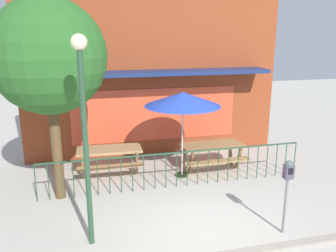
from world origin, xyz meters
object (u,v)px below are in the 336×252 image
at_px(street_tree, 49,57).
at_px(street_lamp, 84,114).
at_px(picnic_table_left, 110,154).
at_px(picnic_table_right, 212,149).
at_px(parking_meter_near, 288,178).
at_px(patio_umbrella, 183,99).

xyz_separation_m(street_tree, street_lamp, (0.69, -2.15, -0.84)).
xyz_separation_m(picnic_table_left, street_tree, (-1.31, -1.16, 2.79)).
xyz_separation_m(picnic_table_right, parking_meter_near, (0.20, -3.54, 0.59)).
bearing_deg(street_tree, patio_umbrella, 9.76).
distance_m(street_tree, street_lamp, 2.41).
relative_size(picnic_table_left, street_lamp, 0.47).
bearing_deg(picnic_table_right, parking_meter_near, -86.73).
bearing_deg(picnic_table_left, street_lamp, -100.64).
bearing_deg(picnic_table_left, patio_umbrella, -17.01).
bearing_deg(street_tree, picnic_table_right, 11.08).
bearing_deg(picnic_table_left, picnic_table_right, -6.34).
bearing_deg(picnic_table_right, picnic_table_left, 173.66).
relative_size(picnic_table_right, patio_umbrella, 0.77).
relative_size(patio_umbrella, parking_meter_near, 1.54).
xyz_separation_m(picnic_table_left, parking_meter_near, (3.16, -3.87, 0.59)).
bearing_deg(street_tree, picnic_table_left, 41.64).
xyz_separation_m(picnic_table_left, street_lamp, (-0.62, -3.31, 1.95)).
relative_size(parking_meter_near, street_tree, 0.33).
bearing_deg(parking_meter_near, picnic_table_right, 93.27).
height_order(picnic_table_left, picnic_table_right, same).
relative_size(picnic_table_right, street_tree, 0.39).
height_order(picnic_table_left, patio_umbrella, patio_umbrella).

